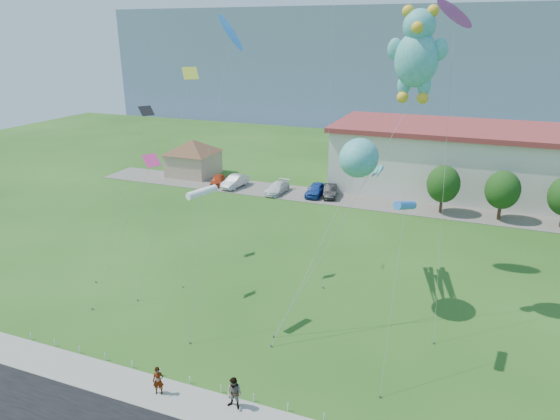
# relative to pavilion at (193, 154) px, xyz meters

# --- Properties ---
(ground) EXTENTS (160.00, 160.00, 0.00)m
(ground) POSITION_rel_pavilion_xyz_m (24.00, -38.00, -3.02)
(ground) COLOR #1F4A14
(ground) RESTS_ON ground
(sidewalk) EXTENTS (80.00, 2.50, 0.10)m
(sidewalk) POSITION_rel_pavilion_xyz_m (24.00, -40.75, -2.97)
(sidewalk) COLOR gray
(sidewalk) RESTS_ON ground
(parking_strip) EXTENTS (70.00, 6.00, 0.06)m
(parking_strip) POSITION_rel_pavilion_xyz_m (24.00, -3.00, -2.99)
(parking_strip) COLOR #59544C
(parking_strip) RESTS_ON ground
(hill_ridge) EXTENTS (160.00, 50.00, 25.00)m
(hill_ridge) POSITION_rel_pavilion_xyz_m (24.00, 82.00, 9.48)
(hill_ridge) COLOR slate
(hill_ridge) RESTS_ON ground
(pavilion) EXTENTS (9.20, 9.20, 5.00)m
(pavilion) POSITION_rel_pavilion_xyz_m (0.00, 0.00, 0.00)
(pavilion) COLOR tan
(pavilion) RESTS_ON ground
(rope_fence) EXTENTS (26.05, 0.05, 0.50)m
(rope_fence) POSITION_rel_pavilion_xyz_m (24.00, -39.30, -2.77)
(rope_fence) COLOR white
(rope_fence) RESTS_ON ground
(tree_near) EXTENTS (3.60, 3.60, 5.47)m
(tree_near) POSITION_rel_pavilion_xyz_m (34.00, -4.00, 0.36)
(tree_near) COLOR #3F2B19
(tree_near) RESTS_ON ground
(tree_mid) EXTENTS (3.60, 3.60, 5.47)m
(tree_mid) POSITION_rel_pavilion_xyz_m (40.00, -4.00, 0.36)
(tree_mid) COLOR #3F2B19
(tree_mid) RESTS_ON ground
(pedestrian_left) EXTENTS (0.72, 0.61, 1.67)m
(pedestrian_left) POSITION_rel_pavilion_xyz_m (21.89, -40.72, -2.09)
(pedestrian_left) COLOR gray
(pedestrian_left) RESTS_ON sidewalk
(pedestrian_right) EXTENTS (0.97, 0.79, 1.86)m
(pedestrian_right) POSITION_rel_pavilion_xyz_m (26.31, -40.22, -1.99)
(pedestrian_right) COLOR gray
(pedestrian_right) RESTS_ON sidewalk
(parked_car_red) EXTENTS (2.66, 4.15, 1.31)m
(parked_car_red) POSITION_rel_pavilion_xyz_m (5.57, -3.28, -2.31)
(parked_car_red) COLOR #B43816
(parked_car_red) RESTS_ON parking_strip
(parked_car_silver) EXTENTS (2.22, 4.86, 1.54)m
(parked_car_silver) POSITION_rel_pavilion_xyz_m (8.22, -3.47, -2.19)
(parked_car_silver) COLOR #B4B3BA
(parked_car_silver) RESTS_ON parking_strip
(parked_car_white) EXTENTS (2.15, 4.75, 1.35)m
(parked_car_white) POSITION_rel_pavilion_xyz_m (14.29, -3.85, -2.29)
(parked_car_white) COLOR white
(parked_car_white) RESTS_ON parking_strip
(parked_car_blue) EXTENTS (1.86, 4.54, 1.54)m
(parked_car_blue) POSITION_rel_pavilion_xyz_m (19.11, -3.12, -2.19)
(parked_car_blue) COLOR #1B3E95
(parked_car_blue) RESTS_ON parking_strip
(parked_car_black) EXTENTS (2.47, 4.57, 1.43)m
(parked_car_black) POSITION_rel_pavilion_xyz_m (20.86, -2.82, -2.25)
(parked_car_black) COLOR black
(parked_car_black) RESTS_ON parking_strip
(octopus_kite) EXTENTS (4.84, 13.28, 12.42)m
(octopus_kite) POSITION_rel_pavilion_xyz_m (29.45, -25.99, 7.43)
(octopus_kite) COLOR teal
(octopus_kite) RESTS_ON ground
(teddy_bear_kite) EXTENTS (8.66, 8.90, 20.67)m
(teddy_bear_kite) POSITION_rel_pavilion_xyz_m (32.46, -25.60, 14.84)
(teddy_bear_kite) COLOR teal
(teddy_bear_kite) RESTS_ON ground
(small_kite_pink) EXTENTS (3.72, 5.19, 10.83)m
(small_kite_pink) POSITION_rel_pavilion_xyz_m (14.80, -30.83, 6.23)
(small_kite_pink) COLOR #F53685
(small_kite_pink) RESTS_ON ground
(small_kite_cyan) EXTENTS (0.50, 5.49, 10.31)m
(small_kite_cyan) POSITION_rel_pavilion_xyz_m (33.32, -32.22, 6.76)
(small_kite_cyan) COLOR blue
(small_kite_cyan) RESTS_ON ground
(small_kite_blue) EXTENTS (2.73, 7.04, 19.74)m
(small_kite_blue) POSITION_rel_pavilion_xyz_m (18.19, -23.40, 15.54)
(small_kite_blue) COLOR #298CEB
(small_kite_blue) RESTS_ON ground
(small_kite_black) EXTENTS (1.72, 7.97, 13.27)m
(small_kite_black) POSITION_rel_pavilion_xyz_m (10.36, -25.00, 8.21)
(small_kite_black) COLOR black
(small_kite_black) RESTS_ON ground
(small_kite_purple) EXTENTS (2.25, 7.46, 20.86)m
(small_kite_purple) POSITION_rel_pavilion_xyz_m (34.41, -23.60, 16.61)
(small_kite_purple) COLOR #B933CE
(small_kite_purple) RESTS_ON ground
(small_kite_yellow) EXTENTS (2.51, 7.11, 16.62)m
(small_kite_yellow) POSITION_rel_pavilion_xyz_m (15.98, -27.04, 10.95)
(small_kite_yellow) COLOR #C4D431
(small_kite_yellow) RESTS_ON ground
(small_kite_white) EXTENTS (0.53, 4.11, 9.85)m
(small_kite_white) POSITION_rel_pavilion_xyz_m (20.71, -33.00, 6.32)
(small_kite_white) COLOR white
(small_kite_white) RESTS_ON ground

